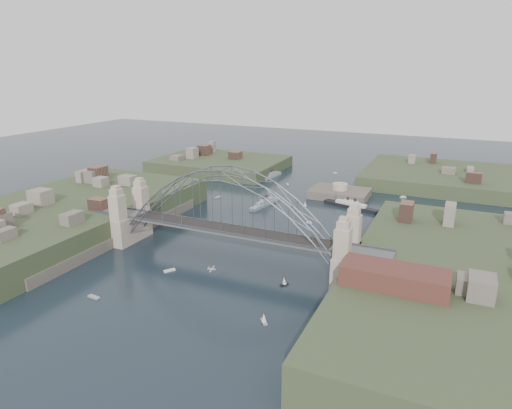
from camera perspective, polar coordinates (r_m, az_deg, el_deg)
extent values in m
plane|color=black|center=(119.57, -3.63, -6.91)|extent=(500.00, 500.00, 0.00)
cube|color=#545457|center=(116.54, -3.70, -3.32)|extent=(84.00, 6.00, 0.70)
cube|color=#4D5259|center=(113.89, -4.42, -3.54)|extent=(84.00, 0.25, 0.50)
cube|color=#4D5259|center=(118.83, -3.02, -2.61)|extent=(84.00, 0.25, 0.50)
cube|color=black|center=(116.34, -3.71, -3.07)|extent=(55.20, 5.20, 0.35)
cube|color=tan|center=(129.86, -17.12, -1.50)|extent=(3.40, 3.40, 17.70)
cube|color=tan|center=(137.04, -14.39, -0.30)|extent=(3.40, 3.40, 17.70)
cube|color=tan|center=(101.39, 10.89, -6.33)|extent=(3.40, 3.40, 17.70)
cube|color=tan|center=(110.44, 12.17, -4.41)|extent=(3.40, 3.40, 17.70)
cube|color=tan|center=(134.93, -15.55, -2.84)|extent=(4.08, 13.80, 8.00)
cube|color=tan|center=(107.81, 11.40, -7.71)|extent=(4.08, 13.80, 8.00)
cube|color=#354226|center=(153.40, -23.13, -1.99)|extent=(50.00, 90.00, 12.00)
cube|color=#544B41|center=(138.46, -16.73, -3.75)|extent=(6.00, 70.00, 4.00)
cube|color=#354226|center=(106.82, 25.50, -10.60)|extent=(50.00, 90.00, 12.00)
cube|color=#544B41|center=(108.41, 13.39, -9.46)|extent=(6.00, 70.00, 4.00)
cube|color=#354226|center=(224.18, -4.59, 4.72)|extent=(60.00, 45.00, 9.00)
cube|color=#354226|center=(211.39, 23.39, 2.64)|extent=(70.00, 55.00, 9.50)
cube|color=#544B41|center=(177.64, 10.57, 0.80)|extent=(22.00, 16.00, 7.00)
cylinder|color=tan|center=(176.39, 10.66, 2.26)|extent=(6.00, 6.00, 2.40)
cube|color=#592D26|center=(90.95, 17.25, -8.88)|extent=(20.00, 8.00, 4.00)
cube|color=#545457|center=(84.22, 11.71, -18.03)|extent=(4.00, 22.00, 1.40)
cube|color=#979D9F|center=(163.73, 1.14, 0.01)|extent=(4.74, 17.33, 1.53)
cube|color=#979D9F|center=(163.39, 1.14, 0.39)|extent=(3.06, 9.60, 1.15)
cube|color=#979D9F|center=(163.14, 1.15, 0.68)|extent=(1.87, 4.43, 0.76)
cylinder|color=black|center=(161.97, 0.92, 0.80)|extent=(0.82, 0.82, 1.53)
cylinder|color=black|center=(163.94, 1.37, 1.00)|extent=(0.82, 0.82, 1.53)
cylinder|color=#4D5259|center=(158.83, 0.17, 0.40)|extent=(0.15, 0.15, 3.82)
cylinder|color=#4D5259|center=(167.24, 2.08, 1.26)|extent=(0.15, 0.15, 3.82)
cube|color=#979D9F|center=(206.32, 2.12, 3.62)|extent=(3.32, 14.42, 1.43)
cube|color=#979D9F|center=(206.07, 2.12, 3.91)|extent=(2.22, 7.97, 1.07)
cube|color=#979D9F|center=(205.89, 2.12, 4.13)|extent=(1.42, 3.66, 0.71)
cylinder|color=black|center=(204.89, 1.99, 4.24)|extent=(0.71, 0.71, 1.43)
cylinder|color=black|center=(206.61, 2.26, 4.35)|extent=(0.71, 0.71, 1.43)
cylinder|color=#4D5259|center=(202.11, 1.55, 4.02)|extent=(0.14, 0.14, 3.57)
cylinder|color=#4D5259|center=(209.49, 2.68, 4.48)|extent=(0.14, 0.14, 3.57)
cube|color=black|center=(164.40, 12.01, -0.30)|extent=(21.21, 8.82, 1.55)
cube|color=silver|center=(164.06, 12.03, 0.08)|extent=(11.83, 5.41, 1.16)
cube|color=silver|center=(163.81, 12.05, 0.37)|extent=(5.55, 3.04, 0.77)
cylinder|color=black|center=(164.31, 11.62, 0.70)|extent=(1.04, 1.04, 1.55)
cylinder|color=black|center=(162.94, 12.52, 0.50)|extent=(1.04, 1.04, 1.55)
cylinder|color=#4D5259|center=(166.70, 10.16, 0.95)|extent=(0.15, 0.15, 3.87)
cylinder|color=#4D5259|center=(160.84, 14.04, 0.10)|extent=(0.15, 0.15, 3.87)
cube|color=silver|center=(94.78, -5.64, -8.21)|extent=(1.53, 0.60, 0.26)
cube|color=silver|center=(94.76, -5.64, -8.18)|extent=(0.92, 2.99, 0.06)
cube|color=silver|center=(94.93, -6.08, -8.09)|extent=(0.35, 0.95, 0.33)
cube|color=silver|center=(146.03, -6.60, -2.37)|extent=(2.37, 1.98, 0.45)
cube|color=silver|center=(146.25, 6.78, -2.34)|extent=(2.12, 1.51, 0.45)
cube|color=silver|center=(146.12, 6.79, -2.20)|extent=(1.35, 1.06, 0.40)
cylinder|color=black|center=(145.97, 6.79, -2.03)|extent=(0.16, 0.16, 0.70)
cube|color=silver|center=(114.53, -10.98, -8.27)|extent=(2.38, 2.89, 0.45)
cube|color=silver|center=(151.52, 10.85, -1.84)|extent=(2.03, 1.18, 0.45)
cube|color=silver|center=(174.19, -4.86, 0.93)|extent=(1.73, 3.61, 0.45)
cube|color=silver|center=(163.02, 6.26, -0.26)|extent=(1.15, 1.80, 0.45)
cylinder|color=#4D5259|center=(162.71, 6.28, 0.09)|extent=(0.08, 0.08, 2.20)
cone|color=silver|center=(162.71, 6.28, 0.09)|extent=(1.38, 1.52, 1.92)
cube|color=silver|center=(91.96, 1.02, -14.74)|extent=(2.19, 2.38, 0.45)
cylinder|color=#4D5259|center=(91.40, 1.02, -14.18)|extent=(0.08, 0.08, 2.20)
cone|color=silver|center=(91.40, 1.02, -14.18)|extent=(1.57, 1.59, 1.92)
cube|color=silver|center=(192.42, 4.03, 2.52)|extent=(1.91, 2.18, 0.45)
cube|color=silver|center=(192.32, 4.03, 2.64)|extent=(1.29, 1.42, 0.40)
cylinder|color=black|center=(192.21, 4.03, 2.77)|extent=(0.16, 0.16, 0.70)
cube|color=silver|center=(127.08, 14.39, -5.87)|extent=(2.75, 1.38, 0.45)
cylinder|color=#4D5259|center=(126.68, 14.43, -5.44)|extent=(0.08, 0.08, 2.20)
cone|color=silver|center=(126.68, 14.43, -5.44)|extent=(1.42, 1.23, 1.92)
cube|color=silver|center=(106.68, -19.96, -11.05)|extent=(3.13, 1.31, 0.45)
cube|color=silver|center=(217.11, 10.07, 4.00)|extent=(2.20, 1.48, 0.45)
cube|color=silver|center=(163.35, -9.77, -0.37)|extent=(2.32, 2.83, 0.45)
cube|color=silver|center=(105.99, 3.61, -10.15)|extent=(1.75, 2.18, 0.45)
cylinder|color=#4D5259|center=(105.51, 3.62, -9.64)|extent=(0.08, 0.08, 2.20)
cone|color=silver|center=(105.51, 3.62, -9.64)|extent=(1.51, 1.58, 1.92)
cube|color=silver|center=(182.38, 18.23, 0.86)|extent=(2.77, 2.02, 0.45)
cube|color=silver|center=(182.27, 18.24, 0.98)|extent=(1.76, 1.40, 0.40)
cylinder|color=black|center=(182.15, 18.25, 1.11)|extent=(0.16, 0.16, 0.70)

